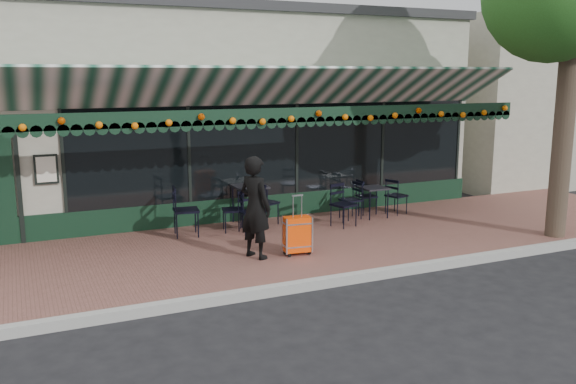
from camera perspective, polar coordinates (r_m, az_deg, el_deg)
name	(u,v)px	position (r m, az deg, el deg)	size (l,w,h in m)	color
ground	(323,285)	(9.57, 3.30, -8.70)	(80.00, 80.00, 0.00)	black
sidewalk	(273,248)	(11.27, -1.42, -5.24)	(18.00, 4.00, 0.15)	brown
curb	(325,282)	(9.47, 3.53, -8.42)	(18.00, 0.16, 0.15)	#9E9E99
restaurant_building	(186,111)	(16.38, -9.49, 7.50)	(12.00, 9.60, 4.50)	gray
neighbor_building_right	(547,98)	(23.48, 23.05, 8.10)	(12.00, 8.00, 4.80)	#B1AF9B
woman	(255,207)	(10.23, -3.08, -1.44)	(0.64, 0.42, 1.74)	black
suitcase	(297,235)	(10.50, 0.87, -4.03)	(0.48, 0.31, 1.04)	#FF4508
cafe_table_a	(374,190)	(13.31, 8.01, 0.17)	(0.54, 0.54, 0.67)	black
cafe_table_b	(250,189)	(12.60, -3.61, 0.26)	(0.66, 0.66, 0.81)	black
chair_a_left	(351,200)	(13.14, 5.88, -0.78)	(0.40, 0.40, 0.81)	black
chair_a_right	(367,197)	(13.65, 7.36, -0.43)	(0.39, 0.39, 0.79)	black
chair_a_front	(344,205)	(12.48, 5.23, -1.23)	(0.44, 0.44, 0.88)	black
chair_a_extra	(396,196)	(13.77, 10.11, -0.37)	(0.40, 0.40, 0.81)	black
chair_b_left	(233,210)	(12.10, -5.17, -1.72)	(0.42, 0.42, 0.84)	black
chair_b_right	(265,203)	(12.57, -2.14, -1.05)	(0.45, 0.45, 0.91)	black
chair_b_front	(250,212)	(11.93, -3.58, -1.92)	(0.41, 0.41, 0.82)	black
chair_solo	(186,211)	(11.85, -9.53, -1.75)	(0.49, 0.49, 0.98)	black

